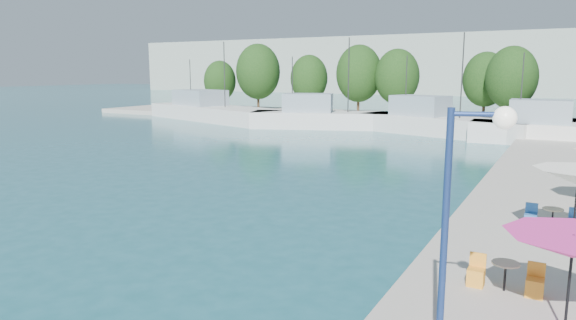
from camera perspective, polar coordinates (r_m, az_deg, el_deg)
The scene contains 17 objects.
quay_far at distance 65.90m, azimuth 13.03°, elevation 4.42°, with size 90.00×16.00×0.60m, color #ACA69C.
hill_west at distance 161.18m, azimuth 14.66°, elevation 10.11°, with size 180.00×40.00×16.00m, color #94A194.
trawler_01 at distance 67.32m, azimuth -8.41°, elevation 5.33°, with size 23.38×12.94×10.20m.
trawler_02 at distance 56.93m, azimuth 4.41°, elevation 4.61°, with size 18.11×10.26×10.20m.
trawler_03 at distance 52.94m, azimuth 16.38°, elevation 3.86°, with size 18.04×9.55×10.20m.
trawler_04 at distance 49.49m, azimuth 28.37°, elevation 2.69°, with size 16.14×4.66×10.20m.
tree_01 at distance 80.08m, azimuth -7.58°, elevation 8.71°, with size 4.91×4.91×7.27m.
tree_02 at distance 77.22m, azimuth -3.35°, elevation 9.78°, with size 6.54×6.54×9.68m.
tree_03 at distance 75.33m, azimuth 2.36°, elevation 9.05°, with size 5.41×5.41×8.01m.
tree_04 at distance 71.61m, azimuth 7.88°, elevation 9.50°, with size 6.24×6.24×9.24m.
tree_05 at distance 69.46m, azimuth 12.02°, elevation 9.05°, with size 5.78×5.78×8.56m.
tree_06 at distance 68.52m, azimuth 21.08°, elevation 8.35°, with size 5.43×5.43×8.03m.
tree_07 at distance 64.73m, azimuth 23.59°, elevation 8.39°, with size 5.75×5.75×8.51m.
umbrella_pink at distance 12.37m, azimuth 29.08°, elevation -8.40°, with size 2.80×2.80×2.21m.
cafe_table_01 at distance 14.59m, azimuth 22.93°, elevation -12.20°, with size 1.82×0.70×0.76m.
cafe_table_02 at distance 20.71m, azimuth 27.28°, elevation -6.08°, with size 1.82×0.70×0.76m.
street_lamp at distance 8.78m, azimuth 19.26°, elevation -4.41°, with size 1.01×0.47×5.03m.
Camera 1 is at (9.69, 3.79, 6.15)m, focal length 32.00 mm.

